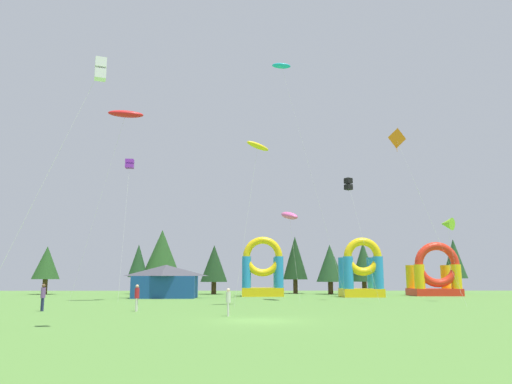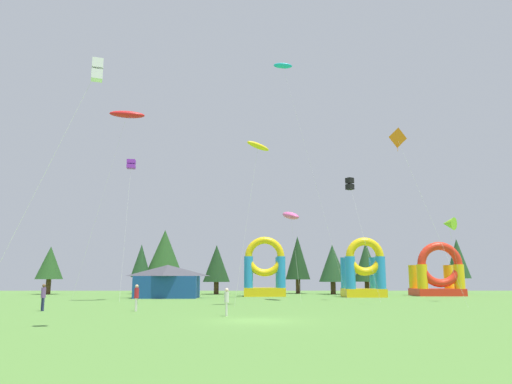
{
  "view_description": "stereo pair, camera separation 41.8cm",
  "coord_description": "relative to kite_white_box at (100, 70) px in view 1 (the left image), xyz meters",
  "views": [
    {
      "loc": [
        -0.65,
        -26.07,
        2.19
      ],
      "look_at": [
        0.0,
        11.63,
        8.78
      ],
      "focal_mm": 34.49,
      "sensor_mm": 36.0,
      "label": 1
    },
    {
      "loc": [
        -0.23,
        -26.07,
        2.19
      ],
      "look_at": [
        0.0,
        11.63,
        8.78
      ],
      "focal_mm": 34.49,
      "sensor_mm": 36.0,
      "label": 2
    }
  ],
  "objects": [
    {
      "name": "tree_row_4",
      "position": [
        13.65,
        49.11,
        -6.7
      ],
      "size": [
        3.51,
        3.51,
        8.06
      ],
      "color": "#4C331E",
      "rests_on": "ground_plane"
    },
    {
      "name": "festival_tent",
      "position": [
        -2.19,
        33.67,
        -9.87
      ],
      "size": [
        6.72,
        4.32,
        3.61
      ],
      "color": "#19478C",
      "rests_on": "ground_plane"
    },
    {
      "name": "tree_row_0",
      "position": [
        -20.32,
        45.96,
        -7.5
      ],
      "size": [
        3.6,
        3.6,
        6.42
      ],
      "color": "#4C331E",
      "rests_on": "ground_plane"
    },
    {
      "name": "kite_lime_delta",
      "position": [
        26.02,
        25.23,
        -4.37
      ],
      "size": [
        2.49,
        2.33,
        7.96
      ],
      "color": "#8CD826",
      "rests_on": "ground_plane"
    },
    {
      "name": "inflatable_orange_dome",
      "position": [
        30.06,
        39.68,
        -9.31
      ],
      "size": [
        5.74,
        4.44,
        6.54
      ],
      "color": "red",
      "rests_on": "ground_plane"
    },
    {
      "name": "inflatable_blue_arch",
      "position": [
        20.11,
        36.16,
        -9.06
      ],
      "size": [
        4.61,
        4.12,
        6.79
      ],
      "color": "yellow",
      "rests_on": "ground_plane"
    },
    {
      "name": "tree_row_5",
      "position": [
        18.13,
        46.08,
        -7.54
      ],
      "size": [
        3.77,
        3.77,
        6.68
      ],
      "color": "#4C331E",
      "rests_on": "ground_plane"
    },
    {
      "name": "kite_purple_box",
      "position": [
        -5.3,
        27.91,
        2.04
      ],
      "size": [
        0.91,
        4.04,
        14.19
      ],
      "color": "purple",
      "rests_on": "ground_plane"
    },
    {
      "name": "tree_row_2",
      "position": [
        -5.4,
        49.3,
        -6.07
      ],
      "size": [
        5.45,
        5.45,
        8.99
      ],
      "color": "#4C331E",
      "rests_on": "ground_plane"
    },
    {
      "name": "kite_yellow_parafoil",
      "position": [
        7.68,
        18.47,
        1.42
      ],
      "size": [
        3.02,
        2.27,
        13.6
      ],
      "color": "yellow",
      "rests_on": "ground_plane"
    },
    {
      "name": "ground_plane",
      "position": [
        7.5,
        4.55,
        -11.67
      ],
      "size": [
        120.0,
        120.0,
        0.0
      ],
      "primitive_type": "plane",
      "color": "#548438"
    },
    {
      "name": "tree_row_1",
      "position": [
        -8.4,
        47.93,
        -7.17
      ],
      "size": [
        2.76,
        2.76,
        6.82
      ],
      "color": "#4C331E",
      "rests_on": "ground_plane"
    },
    {
      "name": "kite_white_box",
      "position": [
        0.0,
        0.0,
        0.0
      ],
      "size": [
        4.45,
        1.82,
        12.22
      ],
      "color": "white",
      "rests_on": "ground_plane"
    },
    {
      "name": "tree_row_3",
      "position": [
        2.29,
        46.34,
        -7.57
      ],
      "size": [
        3.67,
        3.67,
        6.63
      ],
      "color": "#4C331E",
      "rests_on": "ground_plane"
    },
    {
      "name": "person_near_camera",
      "position": [
        5.74,
        7.64,
        -10.72
      ],
      "size": [
        0.29,
        0.29,
        1.6
      ],
      "rotation": [
        0.0,
        0.0,
        1.52
      ],
      "color": "silver",
      "rests_on": "ground_plane"
    },
    {
      "name": "person_far_side",
      "position": [
        -0.49,
        11.89,
        -10.63
      ],
      "size": [
        0.32,
        0.32,
        1.75
      ],
      "rotation": [
        0.0,
        0.0,
        4.64
      ],
      "color": "silver",
      "rests_on": "ground_plane"
    },
    {
      "name": "tree_row_7",
      "position": [
        35.88,
        47.53,
        -6.86
      ],
      "size": [
        3.32,
        3.32,
        7.6
      ],
      "color": "#4C331E",
      "rests_on": "ground_plane"
    },
    {
      "name": "person_midfield",
      "position": [
        -6.82,
        12.22,
        -10.61
      ],
      "size": [
        0.43,
        0.43,
        1.78
      ],
      "rotation": [
        0.0,
        0.0,
        2.44
      ],
      "color": "navy",
      "rests_on": "ground_plane"
    },
    {
      "name": "kite_orange_diamond",
      "position": [
        19.58,
        18.98,
        2.17
      ],
      "size": [
        4.73,
        2.81,
        14.53
      ],
      "color": "orange",
      "rests_on": "ground_plane"
    },
    {
      "name": "kite_black_box",
      "position": [
        17.04,
        27.09,
        -0.15
      ],
      "size": [
        2.36,
        3.3,
        12.14
      ],
      "color": "black",
      "rests_on": "ground_plane"
    },
    {
      "name": "kite_red_parafoil",
      "position": [
        -5.29,
        25.39,
        6.54
      ],
      "size": [
        6.06,
        1.68,
        18.72
      ],
      "color": "red",
      "rests_on": "ground_plane"
    },
    {
      "name": "tree_row_6",
      "position": [
        22.7,
        45.87,
        -7.36
      ],
      "size": [
        3.48,
        3.48,
        7.01
      ],
      "color": "#4C331E",
      "rests_on": "ground_plane"
    },
    {
      "name": "inflatable_yellow_castle",
      "position": [
        8.67,
        38.31,
        -8.99
      ],
      "size": [
        4.92,
        3.76,
        7.05
      ],
      "color": "yellow",
      "rests_on": "ground_plane"
    },
    {
      "name": "kite_pink_parafoil",
      "position": [
        11.08,
        27.87,
        -3.27
      ],
      "size": [
        2.28,
        4.42,
        9.19
      ],
      "color": "#EA599E",
      "rests_on": "ground_plane"
    },
    {
      "name": "kite_cyan_parafoil",
      "position": [
        10.71,
        31.7,
        14.55
      ],
      "size": [
        7.69,
        0.88,
        26.7
      ],
      "color": "#19B7CC",
      "rests_on": "ground_plane"
    }
  ]
}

